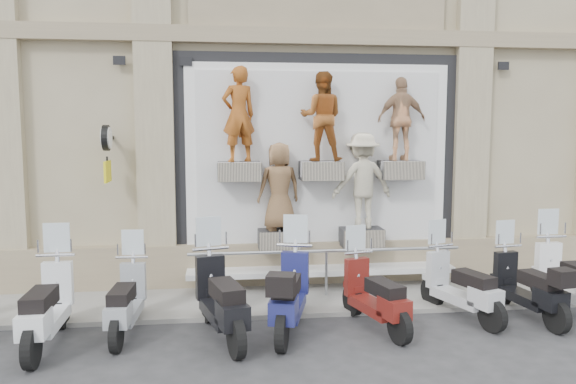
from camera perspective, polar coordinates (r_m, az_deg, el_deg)
name	(u,v)px	position (r m, az deg, el deg)	size (l,w,h in m)	color
ground	(351,339)	(8.66, 6.44, -14.65)	(90.00, 90.00, 0.00)	#2D2D2F
sidewalk	(325,295)	(10.59, 3.79, -10.43)	(16.00, 2.20, 0.08)	gray
building	(292,17)	(15.25, 0.39, 17.36)	(14.00, 8.60, 12.00)	tan
shop_vitrine	(324,166)	(10.80, 3.68, 2.61)	(5.60, 0.85, 4.30)	black
guard_rail	(326,274)	(10.38, 3.91, -8.34)	(5.06, 0.10, 0.93)	#9EA0A5
clock_sign_bracket	(107,146)	(10.52, -17.93, 4.45)	(0.10, 0.80, 1.02)	black
scooter_b	(46,289)	(8.78, -23.38, -9.07)	(0.61, 2.07, 1.69)	silver
scooter_c	(126,286)	(8.89, -16.17, -9.19)	(0.54, 1.86, 1.51)	gray
scooter_d	(221,282)	(8.42, -6.85, -9.05)	(0.62, 2.14, 1.74)	black
scooter_e	(290,277)	(8.62, 0.16, -8.67)	(0.62, 2.12, 1.72)	navy
scooter_f	(375,281)	(8.89, 8.85, -8.89)	(0.55, 1.90, 1.54)	#5B140F
scooter_g	(462,272)	(9.68, 17.22, -7.79)	(0.56, 1.92, 1.56)	#AAACB1
scooter_h	(528,273)	(10.04, 23.19, -7.55)	(0.55, 1.90, 1.55)	black
scooter_i	(572,265)	(10.55, 26.88, -6.63)	(0.61, 2.09, 1.70)	white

